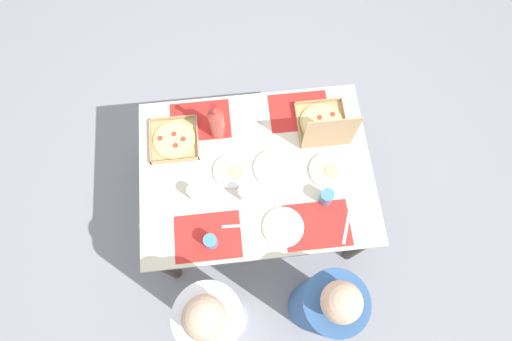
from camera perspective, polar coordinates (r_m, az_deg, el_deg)
name	(u,v)px	position (r m, az deg, el deg)	size (l,w,h in m)	color
ground_plane	(256,204)	(3.00, 0.00, -4.73)	(6.00, 6.00, 0.00)	gray
dining_table	(256,177)	(2.40, 0.00, -0.88)	(1.33, 1.00, 0.73)	#3F3328
placemat_near_left	(299,111)	(2.46, 6.14, 8.35)	(0.36, 0.26, 0.00)	red
placemat_near_right	(200,121)	(2.44, -7.92, 7.01)	(0.36, 0.26, 0.00)	red
placemat_far_left	(317,225)	(2.23, 8.68, -7.67)	(0.36, 0.26, 0.00)	red
placemat_far_right	(208,237)	(2.21, -6.86, -9.29)	(0.36, 0.26, 0.00)	red
pizza_box_edge_far	(174,140)	(2.40, -11.50, 4.31)	(0.28, 0.28, 0.04)	tan
pizza_box_corner_right	(323,125)	(2.39, 9.55, 6.35)	(0.29, 0.30, 0.33)	tan
plate_far_left	(232,171)	(2.29, -3.44, -0.05)	(0.21, 0.21, 0.03)	white
plate_middle	(283,227)	(2.20, 3.89, -8.03)	(0.22, 0.22, 0.02)	white
plate_far_right	(274,169)	(2.29, 2.50, 0.27)	(0.23, 0.23, 0.02)	white
plate_near_right	(328,171)	(2.32, 10.17, -0.01)	(0.21, 0.21, 0.03)	white
soda_bottle	(217,123)	(2.28, -5.63, 6.79)	(0.09, 0.09, 0.32)	#B2382D
cup_clear_left	(211,242)	(2.16, -6.45, -9.99)	(0.07, 0.07, 0.09)	teal
cup_clear_right	(194,193)	(2.23, -8.81, -3.14)	(0.07, 0.07, 0.10)	silver
cup_spare	(245,193)	(2.20, -1.62, -3.28)	(0.07, 0.07, 0.11)	silver
cup_red	(326,197)	(2.23, 9.95, -3.75)	(0.07, 0.07, 0.11)	teal
fork_by_far_left	(239,226)	(2.21, -2.38, -7.84)	(0.19, 0.02, 0.01)	#B7B7BC
knife_by_far_right	(347,225)	(2.26, 12.77, -7.61)	(0.21, 0.02, 0.01)	#B7B7BC
knife_by_near_left	(264,131)	(2.39, 1.20, 5.66)	(0.21, 0.02, 0.01)	#B7B7BC
diner_left_seat	(323,305)	(2.42, 9.45, -18.28)	(0.32, 0.32, 1.13)	#33598C
diner_right_seat	(217,317)	(2.36, -5.62, -19.94)	(0.32, 0.32, 1.20)	white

